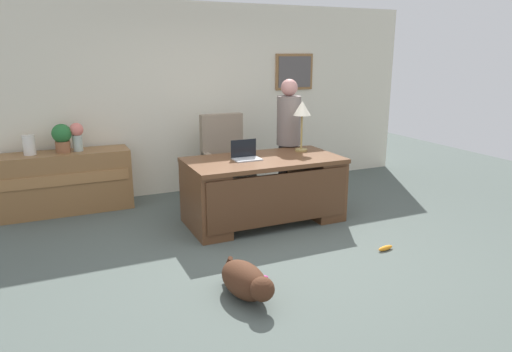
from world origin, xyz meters
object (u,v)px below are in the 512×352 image
object	(u,v)px
armchair	(226,163)
dog_toy_bone	(385,248)
vase_empty	(29,145)
laptop	(245,154)
desk	(264,188)
person_standing	(288,140)
potted_plant	(62,137)
desk_lamp	(302,112)
dog_lying	(246,281)
vase_with_flowers	(77,135)
credenza	(67,182)
dog_toy_plush	(259,278)

from	to	relation	value
armchair	dog_toy_bone	size ratio (longest dim) A/B	6.08
vase_empty	dog_toy_bone	distance (m)	4.38
armchair	laptop	size ratio (longest dim) A/B	3.72
desk	person_standing	world-z (taller)	person_standing
potted_plant	armchair	bearing A→B (deg)	-10.06
desk_lamp	desk	bearing A→B (deg)	-159.97
desk_lamp	dog_lying	bearing A→B (deg)	-130.16
desk_lamp	dog_toy_bone	xyz separation A→B (m)	(0.17, -1.54, -1.27)
armchair	dog_toy_bone	xyz separation A→B (m)	(0.90, -2.34, -0.49)
dog_toy_bone	vase_with_flowers	bearing A→B (deg)	135.69
person_standing	credenza	bearing A→B (deg)	164.14
laptop	vase_with_flowers	xyz separation A→B (m)	(-1.77, 1.32, 0.15)
armchair	vase_with_flowers	size ratio (longest dim) A/B	3.29
dog_toy_plush	dog_lying	bearing A→B (deg)	-134.00
person_standing	desk_lamp	size ratio (longest dim) A/B	2.64
potted_plant	dog_toy_bone	world-z (taller)	potted_plant
credenza	armchair	bearing A→B (deg)	-10.02
dog_lying	vase_with_flowers	world-z (taller)	vase_with_flowers
vase_empty	potted_plant	world-z (taller)	potted_plant
armchair	dog_toy_plush	size ratio (longest dim) A/B	6.87
armchair	vase_with_flowers	world-z (taller)	armchair
desk	dog_toy_plush	xyz separation A→B (m)	(-0.70, -1.38, -0.40)
armchair	vase_empty	bearing A→B (deg)	171.50
desk	laptop	xyz separation A→B (m)	(-0.21, 0.08, 0.42)
vase_with_flowers	dog_lying	bearing A→B (deg)	-70.67
armchair	vase_empty	distance (m)	2.50
desk_lamp	dog_toy_bone	bearing A→B (deg)	-83.83
desk	potted_plant	world-z (taller)	potted_plant
desk_lamp	dog_toy_plush	xyz separation A→B (m)	(-1.33, -1.61, -1.27)
dog_lying	credenza	bearing A→B (deg)	112.31
dog_toy_plush	person_standing	bearing A→B (deg)	55.92
dog_lying	laptop	size ratio (longest dim) A/B	2.27
credenza	vase_empty	bearing A→B (deg)	179.79
desk_lamp	dog_toy_plush	size ratio (longest dim) A/B	3.67
armchair	dog_toy_plush	bearing A→B (deg)	-103.89
credenza	desk_lamp	size ratio (longest dim) A/B	2.50
laptop	dog_toy_plush	size ratio (longest dim) A/B	1.85
vase_empty	dog_toy_plush	bearing A→B (deg)	-56.45
desk	person_standing	xyz separation A→B (m)	(0.64, 0.60, 0.44)
armchair	vase_with_flowers	bearing A→B (deg)	169.01
person_standing	potted_plant	bearing A→B (deg)	164.11
desk_lamp	potted_plant	size ratio (longest dim) A/B	1.77
desk_lamp	dog_toy_bone	distance (m)	2.00
laptop	potted_plant	size ratio (longest dim) A/B	0.89
potted_plant	dog_toy_plush	size ratio (longest dim) A/B	2.08
dog_lying	desk_lamp	world-z (taller)	desk_lamp
vase_empty	potted_plant	xyz separation A→B (m)	(0.38, 0.00, 0.08)
vase_empty	laptop	bearing A→B (deg)	-29.51
laptop	credenza	bearing A→B (deg)	145.92
desk	dog_lying	xyz separation A→B (m)	(-0.93, -1.61, -0.27)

